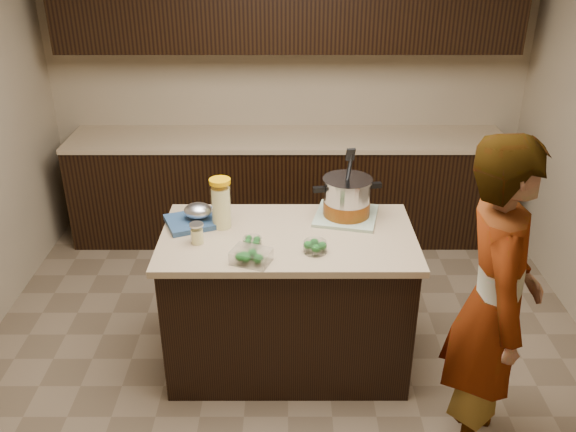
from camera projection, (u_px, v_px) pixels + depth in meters
name	position (u px, v px, depth m)	size (l,w,h in m)	color
ground_plane	(288.00, 359.00, 3.89)	(4.00, 4.00, 0.00)	brown
room_shell	(288.00, 95.00, 3.12)	(4.04, 4.04, 2.72)	tan
back_cabinets	(288.00, 130.00, 5.02)	(3.60, 0.63, 2.33)	black
island	(288.00, 300.00, 3.69)	(1.46, 0.81, 0.90)	black
dish_towel	(346.00, 216.00, 3.68)	(0.36, 0.36, 0.02)	#547D54
stock_pot	(347.00, 199.00, 3.63)	(0.41, 0.34, 0.42)	#B7B7BC
lemonade_pitcher	(221.00, 205.00, 3.51)	(0.13, 0.13, 0.30)	#E4DA8B
mason_jar	(197.00, 234.00, 3.38)	(0.08, 0.08, 0.13)	#E4DA8B
broccoli_tub_left	(252.00, 242.00, 3.36)	(0.14, 0.14, 0.05)	silver
broccoli_tub_right	(315.00, 247.00, 3.30)	(0.16, 0.16, 0.06)	silver
broccoli_tub_rect	(251.00, 257.00, 3.20)	(0.24, 0.20, 0.07)	silver
blue_tray	(196.00, 217.00, 3.59)	(0.40, 0.36, 0.12)	navy
person	(493.00, 307.00, 2.90)	(0.63, 0.42, 1.74)	gray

